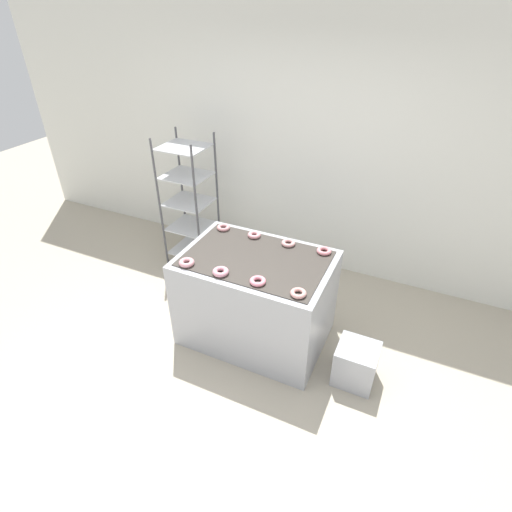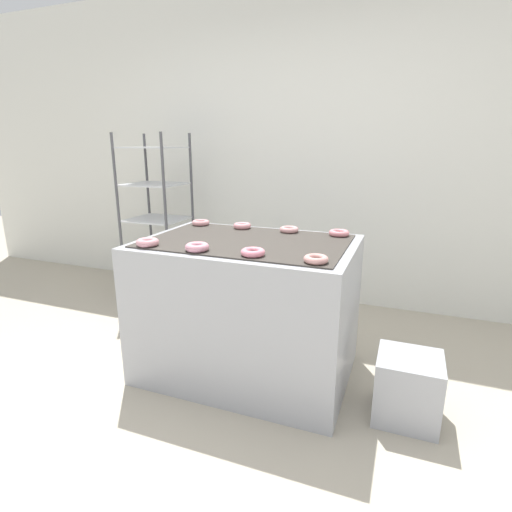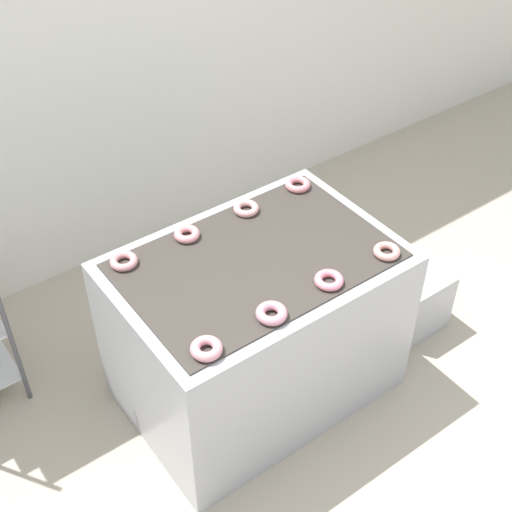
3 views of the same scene
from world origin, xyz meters
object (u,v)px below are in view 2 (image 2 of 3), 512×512
object	(u,v)px
donut_near_midright	(253,252)
donut_far_midleft	(242,226)
donut_near_right	(316,259)
baking_rack_cart	(157,219)
donut_near_left	(148,242)
fryer_machine	(247,308)
donut_near_midleft	(197,247)
donut_far_left	(201,223)
donut_far_right	(339,233)
donut_far_midright	(289,229)
glaze_bin	(407,388)

from	to	relation	value
donut_near_midright	donut_far_midleft	bearing A→B (deg)	117.50
donut_near_right	baking_rack_cart	bearing A→B (deg)	145.92
baking_rack_cart	donut_near_left	world-z (taller)	baking_rack_cart
fryer_machine	donut_near_right	xyz separation A→B (m)	(0.49, -0.31, 0.45)
fryer_machine	donut_near_midright	distance (m)	0.57
donut_near_midleft	donut_far_left	xyz separation A→B (m)	(-0.33, 0.64, -0.00)
donut_far_midleft	donut_far_right	size ratio (longest dim) A/B	0.95
fryer_machine	donut_far_midright	bearing A→B (deg)	61.58
donut_near_midleft	donut_near_right	bearing A→B (deg)	0.77
donut_far_midleft	donut_near_midleft	bearing A→B (deg)	-89.49
donut_near_midright	donut_far_right	world-z (taller)	same
donut_near_right	donut_far_right	world-z (taller)	donut_far_right
glaze_bin	donut_near_midright	xyz separation A→B (m)	(-0.81, -0.17, 0.71)
baking_rack_cart	donut_far_right	bearing A→B (deg)	-16.93
donut_near_midleft	fryer_machine	bearing A→B (deg)	63.83
donut_near_midleft	donut_far_midleft	xyz separation A→B (m)	(-0.01, 0.64, -0.00)
donut_far_right	donut_far_midleft	bearing A→B (deg)	-179.17
donut_far_midright	donut_near_right	bearing A→B (deg)	-62.90
donut_near_right	donut_far_midright	distance (m)	0.70
donut_far_midright	donut_far_right	size ratio (longest dim) A/B	0.98
donut_far_midright	baking_rack_cart	bearing A→B (deg)	159.10
glaze_bin	donut_near_midleft	xyz separation A→B (m)	(-1.13, -0.18, 0.71)
donut_far_midright	donut_far_midleft	bearing A→B (deg)	-179.98
glaze_bin	donut_far_midright	world-z (taller)	donut_far_midright
fryer_machine	glaze_bin	bearing A→B (deg)	-8.07
baking_rack_cart	donut_far_midright	bearing A→B (deg)	-20.90
fryer_machine	glaze_bin	xyz separation A→B (m)	(0.97, -0.14, -0.26)
donut_near_midleft	glaze_bin	bearing A→B (deg)	9.28
glaze_bin	baking_rack_cart	bearing A→B (deg)	155.89
donut_far_left	donut_far_right	size ratio (longest dim) A/B	0.98
donut_far_midright	fryer_machine	bearing A→B (deg)	-118.42
donut_near_left	donut_far_right	size ratio (longest dim) A/B	1.01
fryer_machine	donut_near_midright	world-z (taller)	donut_near_midright
baking_rack_cart	glaze_bin	bearing A→B (deg)	-24.11
donut_near_left	donut_far_left	xyz separation A→B (m)	(-0.01, 0.64, -0.00)
donut_far_midleft	donut_far_midright	size ratio (longest dim) A/B	0.97
baking_rack_cart	donut_near_midright	world-z (taller)	baking_rack_cart
donut_far_midleft	donut_far_right	bearing A→B (deg)	0.83
donut_near_midright	donut_near_right	world-z (taller)	donut_near_midright
donut_near_midleft	donut_far_right	size ratio (longest dim) A/B	1.03
glaze_bin	donut_far_midleft	world-z (taller)	donut_far_midleft
donut_far_left	fryer_machine	bearing A→B (deg)	-33.06
baking_rack_cart	donut_far_left	xyz separation A→B (m)	(0.74, -0.53, 0.12)
glaze_bin	donut_far_right	size ratio (longest dim) A/B	2.86
donut_near_midright	donut_far_left	bearing A→B (deg)	135.96
baking_rack_cart	donut_far_left	bearing A→B (deg)	-35.65
donut_near_midleft	donut_near_midright	xyz separation A→B (m)	(0.32, 0.02, -0.00)
donut_near_midright	donut_near_right	xyz separation A→B (m)	(0.33, -0.01, -0.00)
glaze_bin	donut_near_right	bearing A→B (deg)	-159.92
fryer_machine	donut_far_midleft	xyz separation A→B (m)	(-0.16, 0.31, 0.46)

